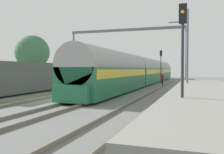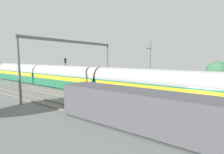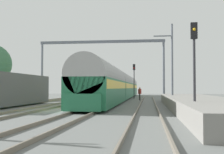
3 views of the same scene
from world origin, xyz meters
TOP-DOWN VIEW (x-y plane):
  - ground at (0.00, 0.00)m, footprint 120.00×120.00m
  - track_west at (-2.02, 0.00)m, footprint 1.52×60.00m
  - track_east at (2.02, 0.00)m, footprint 1.52×60.00m
  - track_far_east at (6.06, 0.00)m, footprint 1.52×60.00m
  - platform at (9.88, 2.00)m, footprint 4.40×28.00m
  - passenger_train at (2.02, 21.90)m, footprint 2.93×49.20m
  - freight_car at (-6.06, 3.65)m, footprint 2.80×13.00m
  - person_crossing at (4.97, 17.97)m, footprint 0.44×0.46m
  - railway_signal_near at (8.62, -4.23)m, footprint 0.36×0.30m
  - railway_signal_far at (3.94, 24.18)m, footprint 0.36×0.30m
  - catenary_gantry at (0.00, 17.16)m, footprint 16.52×0.28m
  - catenary_pole_east_mid at (8.41, 8.78)m, footprint 1.90×0.20m

SIDE VIEW (x-z plane):
  - ground at x=0.00m, z-range 0.00..0.00m
  - track_west at x=-2.02m, z-range 0.00..0.16m
  - track_east at x=2.02m, z-range 0.00..0.16m
  - track_far_east at x=6.06m, z-range 0.00..0.16m
  - platform at x=9.88m, z-range 0.00..0.90m
  - person_crossing at x=4.97m, z-range 0.16..1.89m
  - freight_car at x=-6.06m, z-range 0.12..2.82m
  - passenger_train at x=2.02m, z-range 0.06..3.88m
  - railway_signal_near at x=8.62m, z-range 0.72..5.94m
  - railway_signal_far at x=3.94m, z-range 0.72..5.98m
  - catenary_pole_east_mid at x=8.41m, z-range 0.15..8.15m
  - catenary_gantry at x=0.00m, z-range 1.97..9.83m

